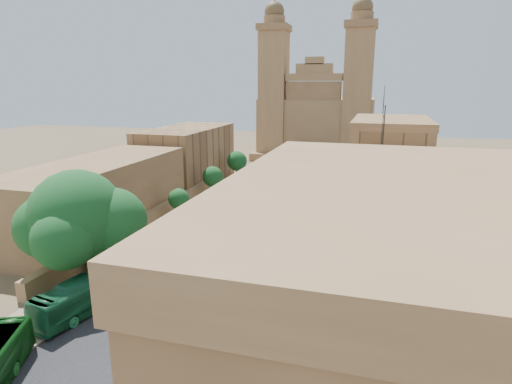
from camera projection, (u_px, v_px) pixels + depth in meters
The scene contains 32 objects.
ground at pixel (159, 327), 31.74m from camera, with size 260.00×260.00×0.00m, color brown.
road_surface at pixel (264, 213), 59.67m from camera, with size 14.00×140.00×0.01m, color black.
sidewalk_east at pixel (332, 219), 57.11m from camera, with size 5.00×140.00×0.01m, color #816C54.
sidewalk_west at pixel (201, 208), 62.23m from camera, with size 5.00×140.00×0.01m, color #816C54.
kerb_east at pixel (314, 217), 57.77m from camera, with size 0.25×140.00×0.12m, color #816C54.
kerb_west at pixel (217, 209), 61.54m from camera, with size 0.25×140.00×0.12m, color #816C54.
townhouse_a at pixel (390, 296), 23.07m from camera, with size 9.00×14.00×16.40m.
townhouse_b at pixel (387, 228), 36.29m from camera, with size 9.00×14.00×14.90m.
townhouse_c at pixel (387, 179), 49.01m from camera, with size 9.00×14.00×17.40m.
townhouse_d at pixel (386, 164), 62.23m from camera, with size 9.00×14.00×15.90m.
west_wall at pixel (147, 220), 53.51m from camera, with size 1.00×40.00×1.80m, color olive.
west_building_low at pixel (97, 196), 52.32m from camera, with size 10.00×28.00×8.40m, color brown.
west_building_mid at pixel (187, 156), 76.32m from camera, with size 10.00×22.00×10.00m, color olive.
church at pixel (317, 118), 102.58m from camera, with size 28.00×22.50×36.30m.
ficus_tree at pixel (79, 220), 36.47m from camera, with size 10.58×9.74×10.58m.
street_tree_a at pixel (128, 227), 44.89m from camera, with size 2.83×2.83×4.36m.
street_tree_b at pixel (179, 199), 56.08m from camera, with size 2.75×2.75×4.23m.
street_tree_c at pixel (213, 177), 67.13m from camera, with size 3.23×3.23×4.97m.
street_tree_d at pixel (237, 161), 78.20m from camera, with size 3.65×3.65×5.61m.
red_truck at pixel (234, 270), 38.11m from camera, with size 3.78×5.58×3.09m.
olive_pickup at pixel (281, 225), 52.01m from camera, with size 2.63×4.22×1.62m.
bus_green_north at pixel (91, 292), 34.08m from camera, with size 2.35×10.04×2.80m, color #196037.
bus_red_east at pixel (252, 258), 40.38m from camera, with size 2.62×11.22×3.12m, color maroon.
bus_cream_east at pixel (295, 208), 57.26m from camera, with size 2.17×9.27×2.58m, color beige.
car_blue_a at pixel (201, 263), 41.47m from camera, with size 1.61×4.00×1.36m, color teal.
car_white_a at pixel (226, 216), 56.01m from camera, with size 1.39×3.99×1.31m, color white.
car_cream at pixel (297, 216), 56.51m from camera, with size 1.94×4.20×1.17m, color beige.
car_dkblue at pixel (275, 180), 77.23m from camera, with size 1.92×4.71×1.37m, color navy.
car_white_b at pixel (292, 191), 68.97m from camera, with size 1.60×3.98×1.36m, color silver.
car_blue_b at pixel (290, 166), 89.77m from camera, with size 1.52×4.36×1.44m, color #447ECD.
pedestrian_a at pixel (317, 257), 42.39m from camera, with size 0.60×0.39×1.64m, color #28232A.
pedestrian_c at pixel (298, 251), 44.08m from camera, with size 0.90×0.38×1.54m, color #2D2D32.
Camera 1 is at (14.81, -25.17, 17.54)m, focal length 30.00 mm.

